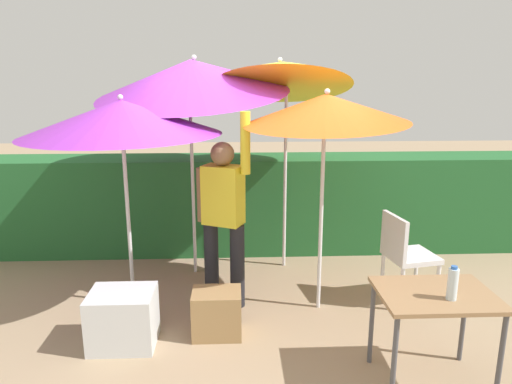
# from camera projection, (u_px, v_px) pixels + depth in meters

# --- Properties ---
(ground_plane) EXTENTS (24.00, 24.00, 0.00)m
(ground_plane) POSITION_uv_depth(u_px,v_px,m) (257.00, 311.00, 4.46)
(ground_plane) COLOR #9E8466
(hedge_row) EXTENTS (8.00, 0.70, 1.20)m
(hedge_row) POSITION_uv_depth(u_px,v_px,m) (251.00, 203.00, 5.99)
(hedge_row) COLOR #23602D
(hedge_row) RESTS_ON ground_plane
(umbrella_rainbow) EXTENTS (1.80, 1.80, 2.02)m
(umbrella_rainbow) POSITION_uv_depth(u_px,v_px,m) (121.00, 118.00, 4.19)
(umbrella_rainbow) COLOR silver
(umbrella_rainbow) RESTS_ON ground_plane
(umbrella_orange) EXTENTS (1.52, 1.51, 2.57)m
(umbrella_orange) POSITION_uv_depth(u_px,v_px,m) (283.00, 74.00, 5.04)
(umbrella_orange) COLOR silver
(umbrella_orange) RESTS_ON ground_plane
(umbrella_yellow) EXTENTS (1.48, 1.48, 2.10)m
(umbrella_yellow) POSITION_uv_depth(u_px,v_px,m) (326.00, 109.00, 4.09)
(umbrella_yellow) COLOR silver
(umbrella_yellow) RESTS_ON ground_plane
(umbrella_navy) EXTENTS (2.06, 2.06, 2.57)m
(umbrella_navy) POSITION_uv_depth(u_px,v_px,m) (192.00, 77.00, 4.85)
(umbrella_navy) COLOR silver
(umbrella_navy) RESTS_ON ground_plane
(person_vendor) EXTENTS (0.54, 0.35, 1.88)m
(person_vendor) POSITION_uv_depth(u_px,v_px,m) (223.00, 212.00, 4.41)
(person_vendor) COLOR black
(person_vendor) RESTS_ON ground_plane
(chair_plastic) EXTENTS (0.51, 0.51, 0.89)m
(chair_plastic) POSITION_uv_depth(u_px,v_px,m) (405.00, 252.00, 4.56)
(chair_plastic) COLOR silver
(chair_plastic) RESTS_ON ground_plane
(cooler_box) EXTENTS (0.53, 0.43, 0.47)m
(cooler_box) POSITION_uv_depth(u_px,v_px,m) (123.00, 318.00, 3.87)
(cooler_box) COLOR silver
(cooler_box) RESTS_ON ground_plane
(crate_cardboard) EXTENTS (0.42, 0.32, 0.40)m
(crate_cardboard) POSITION_uv_depth(u_px,v_px,m) (217.00, 313.00, 4.02)
(crate_cardboard) COLOR #9E7A4C
(crate_cardboard) RESTS_ON ground_plane
(folding_table) EXTENTS (0.80, 0.60, 0.71)m
(folding_table) POSITION_uv_depth(u_px,v_px,m) (435.00, 304.00, 3.29)
(folding_table) COLOR #4C4C51
(folding_table) RESTS_ON ground_plane
(bottle_water) EXTENTS (0.07, 0.07, 0.24)m
(bottle_water) POSITION_uv_depth(u_px,v_px,m) (453.00, 284.00, 3.14)
(bottle_water) COLOR silver
(bottle_water) RESTS_ON folding_table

